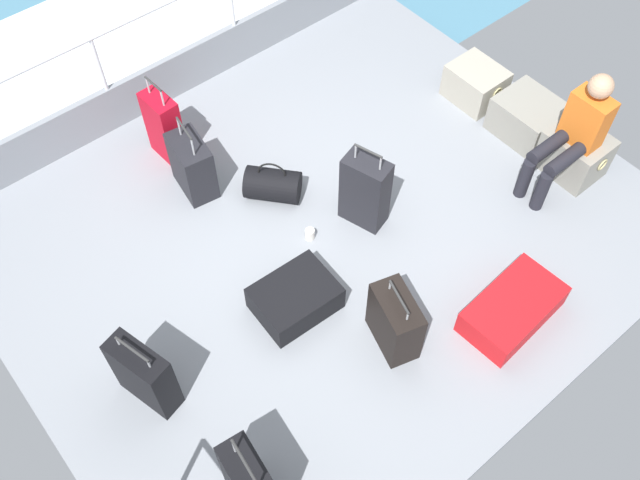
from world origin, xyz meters
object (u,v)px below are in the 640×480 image
(suitcase_2, at_px, (395,322))
(cargo_crate_2, at_px, (574,153))
(cargo_crate_1, at_px, (527,117))
(duffel_bag, at_px, (273,184))
(suitcase_3, at_px, (192,166))
(suitcase_6, at_px, (164,127))
(passenger_seated, at_px, (574,132))
(paper_cup, at_px, (310,234))
(suitcase_1, at_px, (144,375))
(suitcase_7, at_px, (295,298))
(suitcase_4, at_px, (512,309))
(cargo_crate_0, at_px, (475,84))
(suitcase_0, at_px, (365,191))

(suitcase_2, bearing_deg, cargo_crate_2, 95.59)
(cargo_crate_1, bearing_deg, duffel_bag, -111.39)
(suitcase_3, xyz_separation_m, suitcase_6, (-0.48, 0.04, 0.06))
(suitcase_6, bearing_deg, duffel_bag, 22.89)
(passenger_seated, distance_m, paper_cup, 2.31)
(suitcase_1, bearing_deg, duffel_bag, 116.50)
(suitcase_1, xyz_separation_m, suitcase_6, (-1.88, 1.36, 0.03))
(cargo_crate_2, bearing_deg, paper_cup, -111.59)
(paper_cup, bearing_deg, suitcase_7, -48.93)
(suitcase_7, bearing_deg, cargo_crate_2, 80.63)
(cargo_crate_2, xyz_separation_m, suitcase_2, (0.23, -2.37, 0.06))
(cargo_crate_1, xyz_separation_m, cargo_crate_2, (0.56, -0.04, 0.02))
(suitcase_1, xyz_separation_m, suitcase_7, (0.10, 1.24, -0.18))
(suitcase_2, relative_size, suitcase_6, 0.75)
(cargo_crate_1, bearing_deg, suitcase_2, -71.79)
(suitcase_3, bearing_deg, cargo_crate_1, 62.84)
(suitcase_4, bearing_deg, suitcase_2, -117.96)
(suitcase_6, height_order, suitcase_7, suitcase_6)
(cargo_crate_2, xyz_separation_m, paper_cup, (-0.89, -2.25, -0.15))
(cargo_crate_0, distance_m, suitcase_6, 2.93)
(suitcase_2, distance_m, suitcase_7, 0.80)
(passenger_seated, height_order, duffel_bag, passenger_seated)
(duffel_bag, bearing_deg, cargo_crate_1, 68.61)
(passenger_seated, height_order, suitcase_6, passenger_seated)
(suitcase_0, bearing_deg, suitcase_2, -30.92)
(cargo_crate_1, height_order, suitcase_2, suitcase_2)
(suitcase_1, xyz_separation_m, suitcase_2, (0.79, 1.62, -0.04))
(passenger_seated, relative_size, suitcase_3, 1.51)
(suitcase_4, xyz_separation_m, suitcase_6, (-3.11, -1.09, 0.22))
(passenger_seated, distance_m, suitcase_0, 1.78)
(suitcase_1, relative_size, suitcase_3, 0.96)
(cargo_crate_0, xyz_separation_m, cargo_crate_1, (0.61, 0.03, 0.01))
(suitcase_1, bearing_deg, suitcase_0, 95.53)
(passenger_seated, height_order, suitcase_4, passenger_seated)
(cargo_crate_2, height_order, suitcase_7, cargo_crate_2)
(cargo_crate_1, xyz_separation_m, suitcase_0, (-0.21, -1.81, 0.17))
(passenger_seated, relative_size, suitcase_1, 1.57)
(suitcase_7, bearing_deg, suitcase_2, 29.20)
(suitcase_0, distance_m, paper_cup, 0.58)
(cargo_crate_0, relative_size, cargo_crate_1, 0.89)
(cargo_crate_0, relative_size, suitcase_3, 0.73)
(passenger_seated, bearing_deg, duffel_bag, -125.49)
(suitcase_0, bearing_deg, cargo_crate_2, 66.53)
(cargo_crate_1, bearing_deg, suitcase_3, -117.16)
(cargo_crate_2, bearing_deg, suitcase_6, -132.82)
(suitcase_4, relative_size, suitcase_6, 0.99)
(suitcase_6, relative_size, suitcase_7, 1.32)
(suitcase_0, bearing_deg, suitcase_6, -152.77)
(cargo_crate_2, bearing_deg, suitcase_1, -97.89)
(suitcase_2, xyz_separation_m, suitcase_6, (-2.67, -0.26, 0.07))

